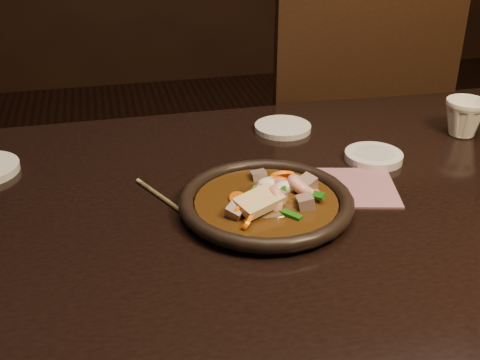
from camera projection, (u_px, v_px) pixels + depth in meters
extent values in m
cube|color=black|center=(379.00, 206.00, 1.00)|extent=(1.60, 0.90, 0.04)
cube|color=black|center=(329.00, 160.00, 1.74)|extent=(0.49, 0.49, 0.04)
cylinder|color=black|center=(360.00, 199.00, 2.05)|extent=(0.04, 0.04, 0.46)
cylinder|color=black|center=(407.00, 262.00, 1.72)|extent=(0.04, 0.04, 0.46)
cylinder|color=black|center=(251.00, 209.00, 1.99)|extent=(0.04, 0.04, 0.46)
cylinder|color=black|center=(279.00, 277.00, 1.66)|extent=(0.04, 0.04, 0.46)
cube|color=black|center=(365.00, 97.00, 1.43)|extent=(0.45, 0.05, 0.49)
cylinder|color=black|center=(266.00, 208.00, 0.94)|extent=(0.25, 0.25, 0.01)
torus|color=black|center=(266.00, 201.00, 0.94)|extent=(0.28, 0.28, 0.02)
cylinder|color=#38200A|center=(266.00, 203.00, 0.94)|extent=(0.23, 0.23, 0.01)
ellipsoid|color=#38200A|center=(266.00, 203.00, 0.94)|extent=(0.13, 0.12, 0.04)
torus|color=#FCB19F|center=(269.00, 189.00, 0.97)|extent=(0.08, 0.08, 0.04)
torus|color=#FCB19F|center=(304.00, 188.00, 0.96)|extent=(0.06, 0.06, 0.05)
torus|color=#FCB19F|center=(270.00, 206.00, 0.92)|extent=(0.05, 0.06, 0.06)
cube|color=gray|center=(259.00, 177.00, 1.01)|extent=(0.03, 0.03, 0.03)
cube|color=gray|center=(277.00, 200.00, 0.92)|extent=(0.04, 0.04, 0.03)
cube|color=gray|center=(266.00, 194.00, 0.94)|extent=(0.03, 0.03, 0.03)
cube|color=gray|center=(235.00, 212.00, 0.89)|extent=(0.04, 0.04, 0.03)
cube|color=gray|center=(307.00, 184.00, 0.96)|extent=(0.04, 0.04, 0.03)
cube|color=gray|center=(306.00, 203.00, 0.92)|extent=(0.03, 0.03, 0.03)
cylinder|color=#FF6408|center=(282.00, 176.00, 0.99)|extent=(0.05, 0.03, 0.04)
cylinder|color=#FF6408|center=(240.00, 200.00, 0.93)|extent=(0.05, 0.05, 0.03)
cylinder|color=#FF6408|center=(280.00, 184.00, 0.97)|extent=(0.05, 0.05, 0.04)
cylinder|color=#FF6408|center=(237.00, 206.00, 0.90)|extent=(0.05, 0.05, 0.03)
cylinder|color=#FF6408|center=(247.00, 221.00, 0.88)|extent=(0.04, 0.05, 0.04)
cube|color=#1B5E12|center=(268.00, 193.00, 0.96)|extent=(0.03, 0.04, 0.02)
cube|color=#1B5E12|center=(282.00, 198.00, 0.93)|extent=(0.03, 0.04, 0.03)
cube|color=#1B5E12|center=(252.00, 198.00, 0.93)|extent=(0.03, 0.03, 0.03)
cube|color=#1B5E12|center=(314.00, 195.00, 0.94)|extent=(0.03, 0.04, 0.02)
cube|color=#1B5E12|center=(287.00, 194.00, 0.95)|extent=(0.02, 0.04, 0.03)
cube|color=#1B5E12|center=(265.00, 199.00, 0.94)|extent=(0.03, 0.04, 0.01)
cube|color=#1B5E12|center=(290.00, 214.00, 0.90)|extent=(0.04, 0.04, 0.01)
ellipsoid|color=white|center=(267.00, 195.00, 0.94)|extent=(0.04, 0.04, 0.03)
ellipsoid|color=white|center=(265.00, 208.00, 0.91)|extent=(0.03, 0.02, 0.02)
ellipsoid|color=white|center=(266.00, 190.00, 0.96)|extent=(0.04, 0.03, 0.02)
ellipsoid|color=white|center=(270.00, 183.00, 0.98)|extent=(0.04, 0.03, 0.02)
ellipsoid|color=white|center=(286.00, 188.00, 0.95)|extent=(0.04, 0.02, 0.02)
cube|color=#FAD995|center=(259.00, 201.00, 0.90)|extent=(0.08, 0.07, 0.03)
cylinder|color=silver|center=(374.00, 156.00, 1.11)|extent=(0.11, 0.11, 0.01)
cylinder|color=silver|center=(283.00, 128.00, 1.24)|extent=(0.12, 0.12, 0.01)
imported|color=white|center=(464.00, 116.00, 1.20)|extent=(0.10, 0.10, 0.08)
cylinder|color=tan|center=(179.00, 210.00, 0.94)|extent=(0.11, 0.21, 0.01)
cylinder|color=tan|center=(175.00, 207.00, 0.95)|extent=(0.11, 0.21, 0.01)
cube|color=#925A68|center=(353.00, 187.00, 1.01)|extent=(0.17, 0.17, 0.00)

